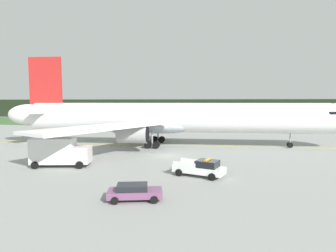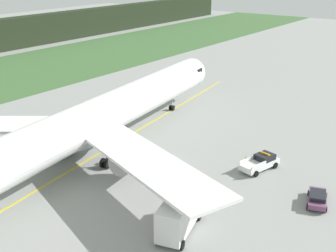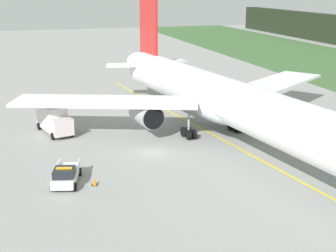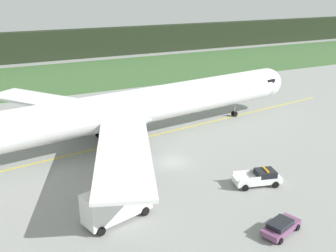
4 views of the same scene
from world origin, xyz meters
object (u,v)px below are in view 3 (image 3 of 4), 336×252
object	(u,v)px
ops_pickup_truck	(66,175)
catering_truck	(54,119)
airliner	(225,101)
apron_cone	(95,182)

from	to	relation	value
ops_pickup_truck	catering_truck	xyz separation A→B (m)	(-17.21, 0.28, 0.93)
airliner	catering_truck	bearing A→B (deg)	-115.52
ops_pickup_truck	catering_truck	bearing A→B (deg)	179.08
ops_pickup_truck	apron_cone	world-z (taller)	ops_pickup_truck
airliner	ops_pickup_truck	world-z (taller)	airliner
airliner	catering_truck	xyz separation A→B (m)	(-9.15, -19.17, -3.04)
airliner	ops_pickup_truck	bearing A→B (deg)	-67.50
airliner	ops_pickup_truck	distance (m)	21.42
ops_pickup_truck	apron_cone	distance (m)	2.80
catering_truck	apron_cone	bearing A→B (deg)	6.98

